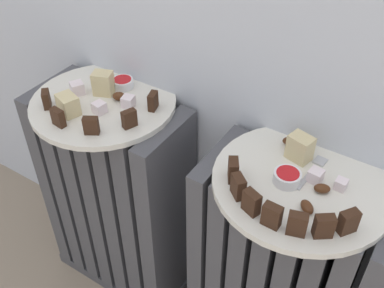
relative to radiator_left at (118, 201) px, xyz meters
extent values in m
cube|color=#47474C|center=(0.00, 0.00, -0.26)|extent=(0.36, 0.18, 0.03)
cube|color=#47474C|center=(-0.15, 0.00, 0.02)|extent=(0.04, 0.18, 0.54)
cube|color=#47474C|center=(-0.10, 0.00, 0.02)|extent=(0.04, 0.18, 0.54)
cube|color=#47474C|center=(-0.05, 0.00, 0.02)|extent=(0.04, 0.18, 0.54)
cube|color=#47474C|center=(0.00, 0.00, 0.02)|extent=(0.04, 0.18, 0.54)
cube|color=#47474C|center=(0.05, 0.00, 0.02)|extent=(0.04, 0.18, 0.54)
cube|color=#47474C|center=(0.10, 0.00, 0.02)|extent=(0.04, 0.18, 0.54)
cube|color=#47474C|center=(0.15, 0.00, 0.02)|extent=(0.04, 0.18, 0.54)
cube|color=#47474C|center=(0.28, 0.00, 0.02)|extent=(0.03, 0.18, 0.54)
cube|color=#47474C|center=(0.32, 0.00, 0.02)|extent=(0.03, 0.18, 0.54)
cube|color=#47474C|center=(0.37, 0.00, 0.02)|extent=(0.03, 0.18, 0.54)
cube|color=#47474C|center=(0.41, 0.00, 0.02)|extent=(0.03, 0.18, 0.54)
cube|color=#47474C|center=(0.46, 0.00, 0.02)|extent=(0.03, 0.18, 0.54)
cylinder|color=silver|center=(0.00, 0.00, 0.29)|extent=(0.30, 0.30, 0.01)
cylinder|color=silver|center=(0.43, 0.00, 0.29)|extent=(0.30, 0.30, 0.01)
cube|color=#382114|center=(-0.08, -0.08, 0.32)|extent=(0.03, 0.03, 0.04)
cube|color=#382114|center=(-0.01, -0.11, 0.32)|extent=(0.03, 0.02, 0.04)
cube|color=#382114|center=(0.06, -0.09, 0.32)|extent=(0.03, 0.03, 0.04)
cube|color=#382114|center=(0.10, -0.04, 0.32)|extent=(0.02, 0.03, 0.04)
cube|color=#382114|center=(0.11, 0.03, 0.32)|extent=(0.02, 0.03, 0.04)
cube|color=beige|center=(-0.03, -0.07, 0.32)|extent=(0.05, 0.04, 0.04)
cube|color=beige|center=(-0.01, 0.02, 0.32)|extent=(0.05, 0.04, 0.05)
cube|color=white|center=(0.02, -0.04, 0.31)|extent=(0.03, 0.03, 0.02)
cube|color=white|center=(-0.06, -0.01, 0.31)|extent=(0.04, 0.04, 0.03)
cube|color=white|center=(0.06, 0.01, 0.31)|extent=(0.03, 0.03, 0.02)
ellipsoid|color=#4C2814|center=(-0.03, 0.06, 0.31)|extent=(0.03, 0.03, 0.01)
ellipsoid|color=#4C2814|center=(0.03, 0.02, 0.31)|extent=(0.03, 0.03, 0.02)
cylinder|color=white|center=(0.00, 0.06, 0.31)|extent=(0.05, 0.05, 0.02)
cylinder|color=red|center=(0.00, 0.06, 0.31)|extent=(0.04, 0.04, 0.01)
cube|color=#382114|center=(0.34, -0.06, 0.32)|extent=(0.03, 0.03, 0.04)
cube|color=#382114|center=(0.36, -0.09, 0.32)|extent=(0.03, 0.03, 0.04)
cube|color=#382114|center=(0.39, -0.11, 0.32)|extent=(0.03, 0.02, 0.04)
cube|color=#382114|center=(0.43, -0.12, 0.32)|extent=(0.03, 0.02, 0.04)
cube|color=#382114|center=(0.47, -0.11, 0.32)|extent=(0.03, 0.02, 0.04)
cube|color=#382114|center=(0.50, -0.09, 0.32)|extent=(0.03, 0.03, 0.04)
cube|color=#382114|center=(0.53, -0.07, 0.32)|extent=(0.03, 0.03, 0.04)
cube|color=beige|center=(0.41, 0.05, 0.32)|extent=(0.05, 0.04, 0.05)
cube|color=white|center=(0.49, 0.01, 0.31)|extent=(0.02, 0.02, 0.02)
cube|color=white|center=(0.45, 0.01, 0.31)|extent=(0.02, 0.02, 0.02)
ellipsoid|color=#4C2814|center=(0.47, -0.01, 0.31)|extent=(0.03, 0.03, 0.01)
ellipsoid|color=#4C2814|center=(0.38, 0.07, 0.31)|extent=(0.03, 0.02, 0.02)
ellipsoid|color=#4C2814|center=(0.47, -0.06, 0.31)|extent=(0.03, 0.03, 0.01)
cylinder|color=white|center=(0.41, -0.02, 0.31)|extent=(0.05, 0.05, 0.02)
cylinder|color=red|center=(0.41, -0.02, 0.32)|extent=(0.04, 0.04, 0.01)
cube|color=#B7B7BC|center=(0.44, 0.01, 0.30)|extent=(0.01, 0.06, 0.00)
cube|color=#B7B7BC|center=(0.44, 0.06, 0.30)|extent=(0.02, 0.02, 0.00)
camera|label=1|loc=(0.57, -0.55, 0.83)|focal=42.45mm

